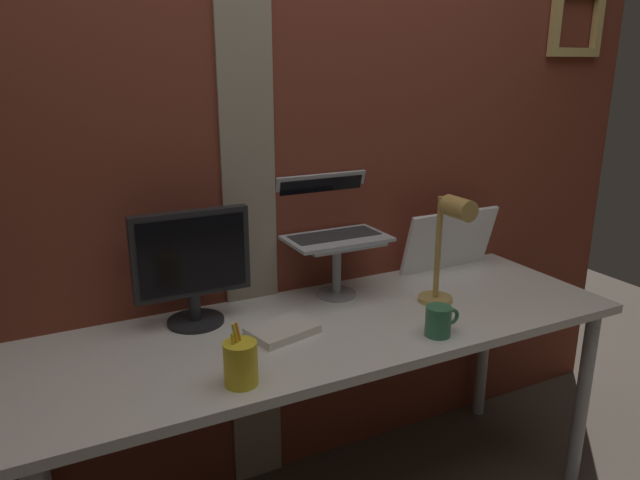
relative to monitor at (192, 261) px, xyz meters
name	(u,v)px	position (x,y,z in m)	size (l,w,h in m)	color
brick_wall_back	(283,129)	(0.39, 0.18, 0.37)	(3.18, 0.16, 2.63)	brown
desk	(334,344)	(0.39, -0.20, -0.28)	(1.91, 0.64, 0.74)	silver
monitor	(192,261)	(0.00, 0.00, 0.00)	(0.37, 0.18, 0.37)	black
laptop_stand	(337,258)	(0.51, 0.00, -0.07)	(0.28, 0.22, 0.21)	gray
laptop	(328,219)	(0.51, 0.07, 0.06)	(0.35, 0.28, 0.22)	#ADB2B7
whiteboard_panel	(449,241)	(1.04, 0.04, -0.08)	(0.41, 0.02, 0.26)	white
desk_lamp	(449,239)	(0.79, -0.25, 0.03)	(0.12, 0.20, 0.39)	tan
pen_cup	(241,363)	(0.00, -0.42, -0.15)	(0.09, 0.09, 0.17)	yellow
coffee_mug	(439,321)	(0.64, -0.42, -0.16)	(0.12, 0.08, 0.09)	#33724C
paper_clutter_stack	(282,330)	(0.21, -0.20, -0.20)	(0.20, 0.14, 0.02)	silver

